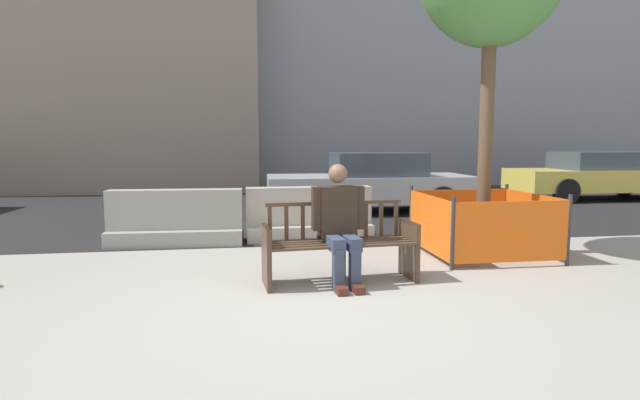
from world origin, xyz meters
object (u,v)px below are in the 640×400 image
seated_person (340,221)px  street_bench (340,247)px  car_sedan_far (600,175)px  jersey_barrier_centre (309,218)px  jersey_barrier_left (176,222)px  car_sedan_mid (371,183)px  construction_fence (483,222)px

seated_person → street_bench: bearing=78.4°
car_sedan_far → jersey_barrier_centre: bearing=-153.0°
jersey_barrier_left → car_sedan_mid: bearing=37.9°
seated_person → construction_fence: seated_person is taller
jersey_barrier_centre → street_bench: bearing=-89.6°
street_bench → car_sedan_far: car_sedan_far is taller
jersey_barrier_left → car_sedan_mid: (3.80, 2.96, 0.31)m
seated_person → jersey_barrier_centre: 2.61m
seated_person → car_sedan_mid: car_sedan_mid is taller
seated_person → jersey_barrier_centre: bearing=90.2°
jersey_barrier_left → car_sedan_mid: car_sedan_mid is taller
car_sedan_far → street_bench: bearing=-141.1°
jersey_barrier_centre → jersey_barrier_left: size_ratio=0.99×
street_bench → car_sedan_mid: car_sedan_mid is taller
car_sedan_mid → car_sedan_far: 6.96m
street_bench → car_sedan_far: size_ratio=0.37×
seated_person → car_sedan_mid: size_ratio=0.29×
street_bench → car_sedan_far: bearing=38.9°
jersey_barrier_centre → car_sedan_far: bearing=27.0°
jersey_barrier_centre → car_sedan_mid: 3.33m
construction_fence → car_sedan_far: size_ratio=0.34×
jersey_barrier_centre → jersey_barrier_left: (-2.06, -0.14, 0.00)m
seated_person → construction_fence: 2.51m
car_sedan_far → jersey_barrier_left: bearing=-157.0°
jersey_barrier_left → construction_fence: bearing=-17.2°
seated_person → jersey_barrier_centre: seated_person is taller
street_bench → jersey_barrier_left: street_bench is taller
construction_fence → car_sedan_mid: car_sedan_mid is taller
street_bench → car_sedan_mid: 5.62m
jersey_barrier_left → construction_fence: (4.30, -1.33, 0.11)m
jersey_barrier_left → car_sedan_far: 11.51m
street_bench → jersey_barrier_centre: 2.53m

